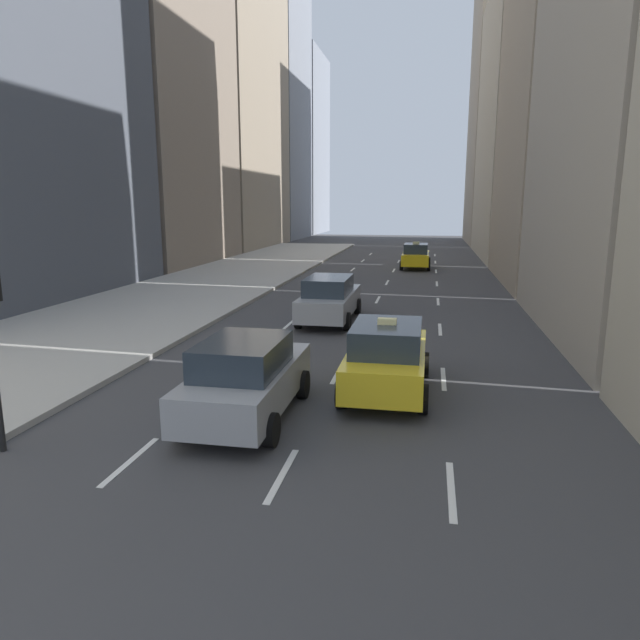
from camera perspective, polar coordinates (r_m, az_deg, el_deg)
name	(u,v)px	position (r m, az deg, el deg)	size (l,w,h in m)	color
sidewalk_left	(195,289)	(30.43, -12.35, 3.01)	(8.00, 66.00, 0.15)	#ADAAA3
lane_markings	(371,311)	(24.19, 5.16, 0.87)	(5.72, 56.00, 0.01)	white
building_row_left	(191,56)	(50.22, -12.73, 24.32)	(6.00, 92.08, 34.45)	#A89E89
building_row_right	(549,66)	(42.58, 21.92, 22.50)	(6.00, 76.49, 32.91)	#A89E89
taxi_lead	(416,256)	(40.23, 9.55, 6.34)	(2.02, 4.40, 1.87)	yellow
taxi_second	(387,357)	(13.84, 6.70, -3.69)	(2.02, 4.40, 1.87)	yellow
sedan_black_near	(246,378)	(12.22, -7.38, -5.75)	(2.02, 4.49, 1.76)	#9EA0A5
sedan_silver_behind	(329,299)	(21.94, 0.95, 2.16)	(2.02, 4.94, 1.76)	#9EA0A5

